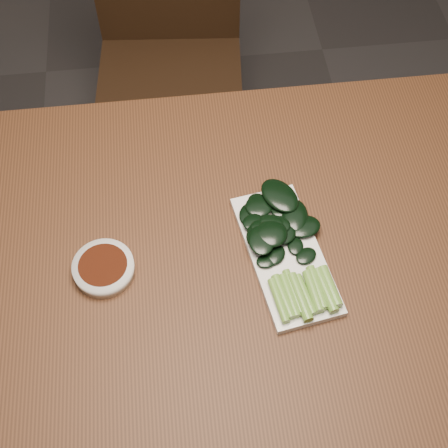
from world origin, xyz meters
The scene contains 6 objects.
ground centered at (0.00, 0.00, 0.00)m, with size 6.00×6.00×0.00m, color #2A2828.
table centered at (0.00, 0.00, 0.68)m, with size 1.40×0.80×0.75m.
chair_far centered at (-0.07, 0.84, 0.49)m, with size 0.45×0.45×0.89m.
sauce_bowl centered at (-0.22, -0.02, 0.76)m, with size 0.11×0.11×0.03m.
serving_plate centered at (0.11, -0.03, 0.76)m, with size 0.17×0.30×0.01m.
gai_lan centered at (0.11, -0.01, 0.78)m, with size 0.16×0.31×0.03m.
Camera 1 is at (-0.07, -0.58, 1.74)m, focal length 50.00 mm.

